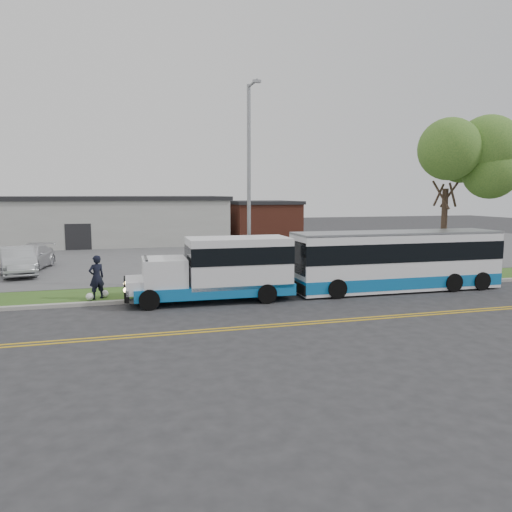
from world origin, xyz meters
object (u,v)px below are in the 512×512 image
object	(u,v)px
shuttle_bus	(222,267)
streetlight_near	(249,180)
parked_car_b	(29,258)
parked_car_a	(18,261)
pedestrian	(97,277)
transit_bus	(397,261)
tree_east	(447,163)

from	to	relation	value
shuttle_bus	streetlight_near	bearing A→B (deg)	51.46
parked_car_b	parked_car_a	bearing A→B (deg)	-87.20
streetlight_near	parked_car_b	bearing A→B (deg)	140.96
streetlight_near	parked_car_b	size ratio (longest dim) A/B	1.93
streetlight_near	parked_car_a	bearing A→B (deg)	148.24
streetlight_near	pedestrian	size ratio (longest dim) A/B	5.04
transit_bus	streetlight_near	bearing A→B (deg)	163.06
tree_east	parked_car_a	xyz separation A→B (m)	(-22.41, 6.79, -5.32)
tree_east	pedestrian	bearing A→B (deg)	-176.50
tree_east	parked_car_b	xyz separation A→B (m)	(-22.14, 8.76, -5.39)
tree_east	pedestrian	size ratio (longest dim) A/B	4.42
transit_bus	parked_car_a	bearing A→B (deg)	153.78
tree_east	pedestrian	xyz separation A→B (m)	(-17.99, -1.10, -5.16)
parked_car_a	pedestrian	bearing A→B (deg)	-74.04
streetlight_near	shuttle_bus	size ratio (longest dim) A/B	1.33
tree_east	streetlight_near	size ratio (longest dim) A/B	0.88
transit_bus	parked_car_a	distance (m)	20.30
pedestrian	parked_car_a	size ratio (longest dim) A/B	0.39
parked_car_a	streetlight_near	bearing A→B (deg)	-45.03
streetlight_near	parked_car_b	xyz separation A→B (m)	(-11.14, 9.03, -4.42)
pedestrian	transit_bus	bearing A→B (deg)	147.12
shuttle_bus	transit_bus	bearing A→B (deg)	1.37
streetlight_near	parked_car_a	world-z (taller)	streetlight_near
tree_east	transit_bus	world-z (taller)	tree_east
parked_car_b	transit_bus	bearing A→B (deg)	-21.31
tree_east	shuttle_bus	xyz separation A→B (m)	(-12.79, -2.42, -4.75)
parked_car_a	parked_car_b	xyz separation A→B (m)	(0.27, 1.97, -0.08)
transit_bus	pedestrian	bearing A→B (deg)	175.28
tree_east	pedestrian	distance (m)	18.75
streetlight_near	parked_car_b	distance (m)	15.00
shuttle_bus	parked_car_a	distance (m)	13.33
streetlight_near	pedestrian	bearing A→B (deg)	-173.25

